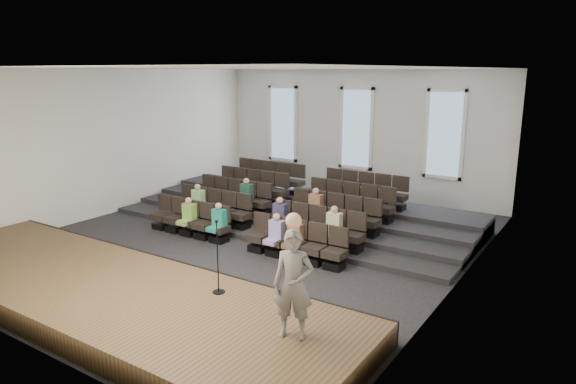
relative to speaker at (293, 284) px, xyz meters
The scene contains 14 objects.
ground 6.78m from the speaker, 133.67° to the left, with size 14.00×14.00×0.00m, color black.
ceiling 7.52m from the speaker, 133.67° to the left, with size 12.00×14.00×0.02m, color white.
wall_back 12.71m from the speaker, 111.16° to the left, with size 12.00×0.04×5.00m, color white.
wall_front 5.20m from the speaker, 154.00° to the right, with size 12.00×0.04×5.00m, color white.
wall_left 11.67m from the speaker, 155.67° to the left, with size 0.04×14.00×5.00m, color white.
wall_right 5.11m from the speaker, 73.18° to the left, with size 0.04×14.00×5.00m, color white.
stage 4.74m from the speaker, behind, with size 11.80×3.60×0.50m, color #503C22.
stage_lip 4.95m from the speaker, 162.29° to the left, with size 11.80×0.06×0.52m, color black.
risers 9.27m from the speaker, 119.87° to the left, with size 11.80×4.80×0.60m.
seating_rows 7.85m from the speaker, 125.84° to the left, with size 6.80×4.70×1.67m.
windows 12.66m from the speaker, 111.28° to the left, with size 8.44×0.10×3.24m.
audience 6.71m from the speaker, 131.46° to the left, with size 5.45×2.64×1.10m.
speaker is the anchor object (origin of this frame).
mic_stand 2.38m from the speaker, 163.70° to the left, with size 0.26×0.26×1.55m.
Camera 1 is at (8.88, -11.52, 4.93)m, focal length 32.00 mm.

